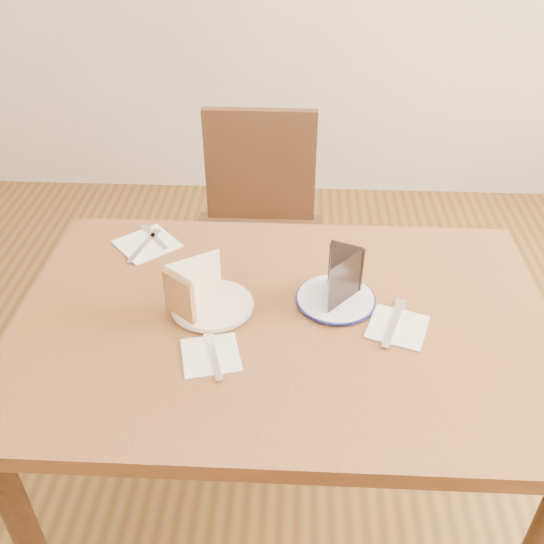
{
  "coord_description": "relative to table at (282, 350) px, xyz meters",
  "views": [
    {
      "loc": [
        0.03,
        -1.03,
        1.63
      ],
      "look_at": [
        -0.03,
        0.1,
        0.8
      ],
      "focal_mm": 40.0,
      "sensor_mm": 36.0,
      "label": 1
    }
  ],
  "objects": [
    {
      "name": "knife_spare",
      "position": [
        -0.37,
        0.26,
        0.1
      ],
      "size": [
        0.05,
        0.16,
        0.0
      ],
      "primitive_type": "cube",
      "rotation": [
        0.0,
        0.0,
        -0.26
      ],
      "color": "silver",
      "rests_on": "napkin_spare"
    },
    {
      "name": "carrot_cake",
      "position": [
        -0.18,
        0.03,
        0.16
      ],
      "size": [
        0.14,
        0.15,
        0.1
      ],
      "primitive_type": null,
      "rotation": [
        0.0,
        0.0,
        -0.67
      ],
      "color": "white",
      "rests_on": "plate_cream"
    },
    {
      "name": "knife_navy",
      "position": [
        0.24,
        -0.01,
        0.1
      ],
      "size": [
        0.07,
        0.17,
        0.0
      ],
      "primitive_type": "cube",
      "rotation": [
        0.0,
        0.0,
        -0.33
      ],
      "color": "silver",
      "rests_on": "napkin_navy"
    },
    {
      "name": "plate_navy",
      "position": [
        0.12,
        0.06,
        0.1
      ],
      "size": [
        0.18,
        0.18,
        0.01
      ],
      "primitive_type": "cylinder",
      "color": "white",
      "rests_on": "table"
    },
    {
      "name": "fork_cream",
      "position": [
        -0.14,
        -0.14,
        0.1
      ],
      "size": [
        0.05,
        0.14,
        0.0
      ],
      "primitive_type": "cube",
      "rotation": [
        0.0,
        0.0,
        0.29
      ],
      "color": "silver",
      "rests_on": "napkin_cream"
    },
    {
      "name": "napkin_spare",
      "position": [
        -0.37,
        0.28,
        0.1
      ],
      "size": [
        0.2,
        0.2,
        0.0
      ],
      "primitive_type": "cube",
      "rotation": [
        0.0,
        0.0,
        0.72
      ],
      "color": "white",
      "rests_on": "table"
    },
    {
      "name": "fork_spare",
      "position": [
        -0.35,
        0.3,
        0.1
      ],
      "size": [
        0.1,
        0.12,
        0.0
      ],
      "primitive_type": "cube",
      "rotation": [
        0.0,
        0.0,
        0.65
      ],
      "color": "silver",
      "rests_on": "napkin_spare"
    },
    {
      "name": "plate_cream",
      "position": [
        -0.16,
        0.03,
        0.1
      ],
      "size": [
        0.18,
        0.18,
        0.01
      ],
      "primitive_type": "cylinder",
      "color": "silver",
      "rests_on": "table"
    },
    {
      "name": "chair_far",
      "position": [
        -0.11,
        0.71,
        -0.15
      ],
      "size": [
        0.45,
        0.45,
        0.9
      ],
      "rotation": [
        0.0,
        0.0,
        3.14
      ],
      "color": "black",
      "rests_on": "ground"
    },
    {
      "name": "chocolate_cake",
      "position": [
        0.12,
        0.06,
        0.17
      ],
      "size": [
        0.11,
        0.13,
        0.11
      ],
      "primitive_type": null,
      "rotation": [
        0.0,
        0.0,
        2.76
      ],
      "color": "black",
      "rests_on": "plate_navy"
    },
    {
      "name": "napkin_cream",
      "position": [
        -0.15,
        -0.13,
        0.1
      ],
      "size": [
        0.14,
        0.14,
        0.0
      ],
      "primitive_type": "cube",
      "rotation": [
        0.0,
        0.0,
        0.25
      ],
      "color": "white",
      "rests_on": "table"
    },
    {
      "name": "table",
      "position": [
        0.0,
        0.0,
        0.0
      ],
      "size": [
        1.2,
        0.8,
        0.75
      ],
      "color": "#4B2914",
      "rests_on": "ground"
    },
    {
      "name": "napkin_navy",
      "position": [
        0.25,
        -0.02,
        0.1
      ],
      "size": [
        0.15,
        0.15,
        0.0
      ],
      "primitive_type": "cube",
      "rotation": [
        0.0,
        0.0,
        -0.33
      ],
      "color": "white",
      "rests_on": "table"
    },
    {
      "name": "ground",
      "position": [
        0.0,
        0.0,
        -0.65
      ],
      "size": [
        4.0,
        4.0,
        0.0
      ],
      "primitive_type": "plane",
      "color": "#442C12",
      "rests_on": "ground"
    }
  ]
}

